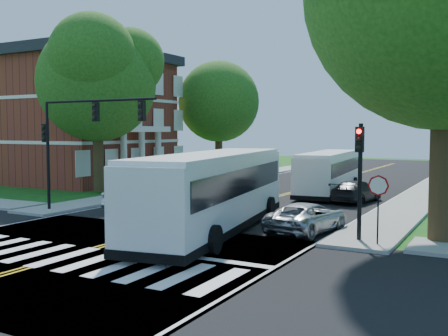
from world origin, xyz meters
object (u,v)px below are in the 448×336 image
Objects in this scene: bus_lead at (214,190)px; suv at (307,217)px; signal_nw at (80,129)px; bus_follow at (329,172)px; signal_ne at (360,166)px; hatchback at (144,196)px; dark_sedan at (356,191)px.

suv is at bearing -163.20° from bus_lead.
signal_nw reaches higher than bus_follow.
signal_ne is 0.98× the size of suv.
signal_ne is at bearing 176.59° from hatchback.
signal_ne is at bearing 175.71° from bus_lead.
bus_follow is (-5.79, 14.90, -1.46)m from signal_ne.
hatchback is 12.54m from dark_sedan.
dark_sedan is (11.04, 11.37, -3.71)m from signal_nw.
signal_ne is 6.13m from bus_lead.
signal_nw reaches higher than dark_sedan.
signal_nw reaches higher than bus_lead.
signal_ne reaches higher than bus_lead.
signal_nw is 4.96m from hatchback.
bus_follow is 2.46× the size of dark_sedan.
bus_lead is 1.18× the size of bus_follow.
signal_ne is 11.97m from dark_sedan.
bus_lead is 2.92× the size of suv.
bus_follow is (8.26, 14.91, -2.88)m from signal_nw.
signal_nw is 8.50m from bus_lead.
bus_follow is 13.66m from hatchback.
signal_nw reaches higher than suv.
bus_follow reaches higher than dark_sedan.
hatchback is (-6.28, 3.46, -1.00)m from bus_lead.
signal_ne is 0.40× the size of bus_follow.
hatchback is at bearing 49.47° from dark_sedan.
signal_ne is (14.06, 0.01, -1.41)m from signal_nw.
hatchback is at bearing -2.08° from suv.
dark_sedan is (2.97, 11.93, -1.10)m from bus_lead.
bus_lead is at bearing 83.02° from dark_sedan.
signal_nw is at bearing 13.66° from suv.
signal_ne is 3.59m from suv.
bus_follow is 2.42× the size of hatchback.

